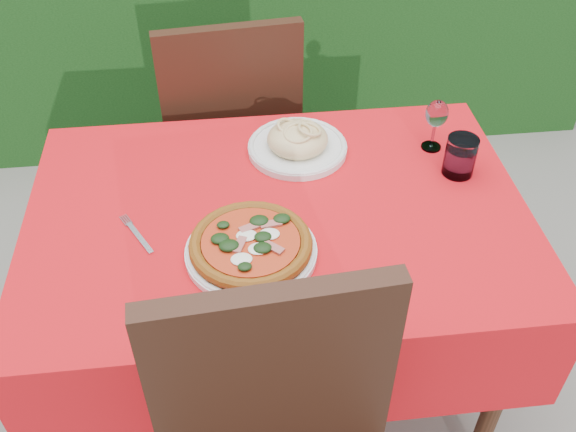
{
  "coord_description": "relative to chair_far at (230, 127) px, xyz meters",
  "views": [
    {
      "loc": [
        -0.11,
        -1.2,
        1.81
      ],
      "look_at": [
        0.02,
        -0.05,
        0.77
      ],
      "focal_mm": 40.0,
      "sensor_mm": 36.0,
      "label": 1
    }
  ],
  "objects": [
    {
      "name": "chair_far",
      "position": [
        0.0,
        0.0,
        0.0
      ],
      "size": [
        0.49,
        0.49,
        0.99
      ],
      "rotation": [
        0.0,
        0.0,
        3.25
      ],
      "color": "black",
      "rests_on": "ground"
    },
    {
      "name": "fork",
      "position": [
        -0.24,
        -0.72,
        0.19
      ],
      "size": [
        0.1,
        0.16,
        0.0
      ],
      "primitive_type": "cube",
      "rotation": [
        0.0,
        0.0,
        0.5
      ],
      "color": "silver",
      "rests_on": "dining_table"
    },
    {
      "name": "dining_table",
      "position": [
        0.1,
        -0.65,
        0.03
      ],
      "size": [
        1.26,
        0.86,
        0.75
      ],
      "color": "#412215",
      "rests_on": "ground"
    },
    {
      "name": "water_glass",
      "position": [
        0.59,
        -0.56,
        0.23
      ],
      "size": [
        0.08,
        0.08,
        0.11
      ],
      "color": "white",
      "rests_on": "dining_table"
    },
    {
      "name": "pasta_plate",
      "position": [
        0.18,
        -0.41,
        0.21
      ],
      "size": [
        0.28,
        0.28,
        0.08
      ],
      "rotation": [
        0.0,
        0.0,
        -0.09
      ],
      "color": "silver",
      "rests_on": "dining_table"
    },
    {
      "name": "wine_glass",
      "position": [
        0.56,
        -0.44,
        0.29
      ],
      "size": [
        0.06,
        0.06,
        0.15
      ],
      "color": "silver",
      "rests_on": "dining_table"
    },
    {
      "name": "pizza_plate",
      "position": [
        0.02,
        -0.8,
        0.21
      ],
      "size": [
        0.31,
        0.31,
        0.06
      ],
      "rotation": [
        0.0,
        0.0,
        -0.04
      ],
      "color": "white",
      "rests_on": "dining_table"
    },
    {
      "name": "ground",
      "position": [
        0.1,
        -0.65,
        -0.56
      ],
      "size": [
        60.0,
        60.0,
        0.0
      ],
      "primitive_type": "plane",
      "color": "slate",
      "rests_on": "ground"
    }
  ]
}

